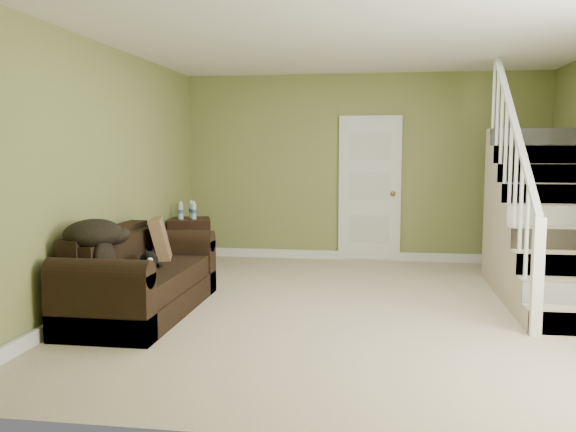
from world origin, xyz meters
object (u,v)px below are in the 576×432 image
(side_table, at_px, (189,243))
(banana, at_px, (139,268))
(sofa, at_px, (139,282))
(cat, at_px, (148,260))

(side_table, xyz_separation_m, banana, (0.29, -2.40, 0.13))
(sofa, height_order, side_table, side_table)
(cat, relative_size, banana, 2.09)
(side_table, distance_m, banana, 2.42)
(sofa, xyz_separation_m, cat, (0.11, -0.03, 0.21))
(cat, bearing_deg, sofa, 142.68)
(cat, bearing_deg, side_table, 74.06)
(side_table, bearing_deg, banana, -82.99)
(cat, distance_m, banana, 0.14)
(sofa, distance_m, side_table, 2.26)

